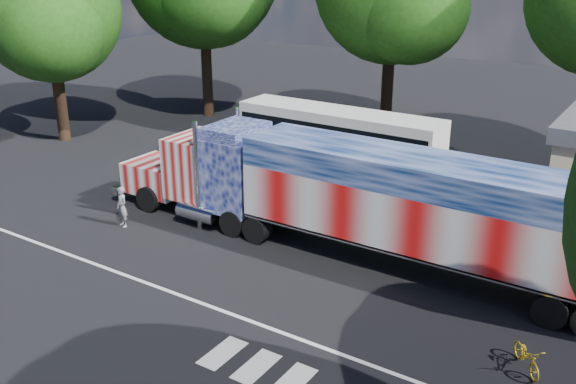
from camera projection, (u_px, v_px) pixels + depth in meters
The scene contains 7 objects.
ground at pixel (244, 264), 23.72m from camera, with size 100.00×100.00×0.00m, color black.
lane_markings at pixel (216, 325), 19.89m from camera, with size 30.00×2.67×0.01m.
semi_truck at pixel (360, 197), 23.57m from camera, with size 21.61×3.41×4.61m.
coach_bus at pixel (338, 140), 33.17m from camera, with size 10.98×2.56×3.20m.
woman at pixel (122, 207), 26.65m from camera, with size 0.63×0.42×1.74m, color slate.
bicycle at pixel (527, 356), 17.69m from camera, with size 0.54×1.55×0.81m, color gold.
tree_w_a at pixel (50, 11), 36.20m from camera, with size 8.51×8.10×11.67m.
Camera 1 is at (12.89, -16.89, 10.98)m, focal length 40.00 mm.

